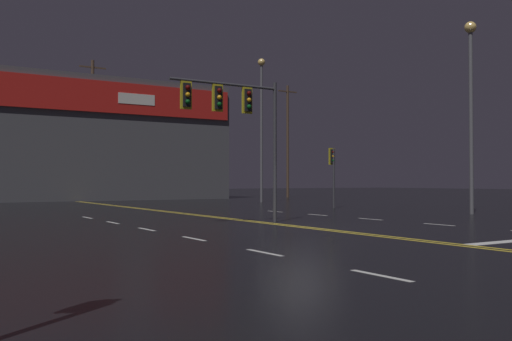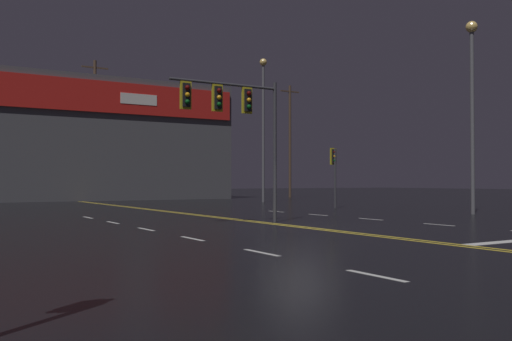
# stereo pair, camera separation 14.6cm
# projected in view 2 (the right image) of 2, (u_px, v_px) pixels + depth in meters

# --- Properties ---
(ground_plane) EXTENTS (200.00, 200.00, 0.00)m
(ground_plane) POSITION_uv_depth(u_px,v_px,m) (300.00, 227.00, 19.65)
(ground_plane) COLOR black
(road_markings) EXTENTS (14.57, 60.00, 0.01)m
(road_markings) POSITION_uv_depth(u_px,v_px,m) (344.00, 228.00, 19.05)
(road_markings) COLOR gold
(road_markings) RESTS_ON ground
(traffic_signal_median) EXTENTS (4.48, 0.36, 5.42)m
(traffic_signal_median) POSITION_uv_depth(u_px,v_px,m) (232.00, 109.00, 21.14)
(traffic_signal_median) COLOR #38383D
(traffic_signal_median) RESTS_ON ground
(traffic_signal_corner_northeast) EXTENTS (0.42, 0.36, 3.57)m
(traffic_signal_corner_northeast) POSITION_uv_depth(u_px,v_px,m) (334.00, 164.00, 33.86)
(traffic_signal_corner_northeast) COLOR #38383D
(traffic_signal_corner_northeast) RESTS_ON ground
(streetlight_near_right) EXTENTS (0.56, 0.56, 9.33)m
(streetlight_near_right) POSITION_uv_depth(u_px,v_px,m) (472.00, 91.00, 27.47)
(streetlight_near_right) COLOR #59595E
(streetlight_near_right) RESTS_ON ground
(streetlight_far_left) EXTENTS (0.56, 0.56, 11.10)m
(streetlight_far_left) POSITION_uv_depth(u_px,v_px,m) (263.00, 112.00, 43.93)
(streetlight_far_left) COLOR #59595E
(streetlight_far_left) RESTS_ON ground
(building_backdrop) EXTENTS (27.74, 10.23, 10.35)m
(building_backdrop) POSITION_uv_depth(u_px,v_px,m) (65.00, 140.00, 49.93)
(building_backdrop) COLOR #4C4C51
(building_backdrop) RESTS_ON ground
(utility_pole_row) EXTENTS (45.37, 0.26, 11.91)m
(utility_pole_row) POSITION_uv_depth(u_px,v_px,m) (74.00, 127.00, 46.31)
(utility_pole_row) COLOR #4C3828
(utility_pole_row) RESTS_ON ground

